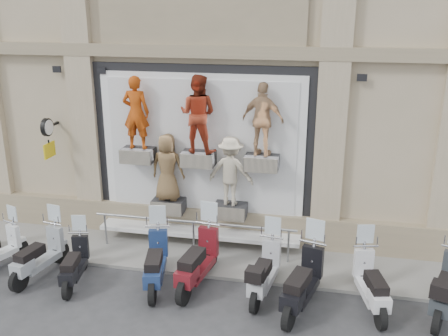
{
  "coord_description": "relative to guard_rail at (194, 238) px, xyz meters",
  "views": [
    {
      "loc": [
        2.98,
        -8.63,
        5.87
      ],
      "look_at": [
        0.78,
        1.9,
        2.36
      ],
      "focal_mm": 40.0,
      "sensor_mm": 36.0,
      "label": 1
    }
  ],
  "objects": [
    {
      "name": "clock_sign_bracket",
      "position": [
        -3.9,
        0.47,
        2.34
      ],
      "size": [
        0.1,
        0.8,
        1.02
      ],
      "color": "black",
      "rests_on": "ground"
    },
    {
      "name": "building",
      "position": [
        0.0,
        5.0,
        5.54
      ],
      "size": [
        14.0,
        8.6,
        12.0
      ],
      "primitive_type": null,
      "color": "tan",
      "rests_on": "ground"
    },
    {
      "name": "scooter_h",
      "position": [
        2.73,
        -1.74,
        0.39
      ],
      "size": [
        1.13,
        2.18,
        1.7
      ],
      "primitive_type": null,
      "rotation": [
        0.0,
        0.0,
        -0.26
      ],
      "color": "black",
      "rests_on": "ground"
    },
    {
      "name": "scooter_e",
      "position": [
        -0.45,
        -1.49,
        0.35
      ],
      "size": [
        1.01,
        2.08,
        1.62
      ],
      "primitive_type": null,
      "rotation": [
        0.0,
        0.0,
        0.22
      ],
      "color": "navy",
      "rests_on": "ground"
    },
    {
      "name": "scooter_c",
      "position": [
        -3.14,
        -1.65,
        0.29
      ],
      "size": [
        0.86,
        1.93,
        1.51
      ],
      "primitive_type": null,
      "rotation": [
        0.0,
        0.0,
        -0.17
      ],
      "color": "gray",
      "rests_on": "ground"
    },
    {
      "name": "sidewalk",
      "position": [
        0.0,
        0.1,
        -0.43
      ],
      "size": [
        16.0,
        2.2,
        0.08
      ],
      "primitive_type": "cube",
      "color": "gray",
      "rests_on": "ground"
    },
    {
      "name": "scooter_i",
      "position": [
        4.07,
        -1.41,
        0.31
      ],
      "size": [
        0.97,
        1.99,
        1.56
      ],
      "primitive_type": null,
      "rotation": [
        0.0,
        0.0,
        0.22
      ],
      "color": "silver",
      "rests_on": "ground"
    },
    {
      "name": "guard_rail",
      "position": [
        0.0,
        0.0,
        0.0
      ],
      "size": [
        5.06,
        0.1,
        0.93
      ],
      "primitive_type": null,
      "color": "#9EA0A5",
      "rests_on": "ground"
    },
    {
      "name": "scooter_d",
      "position": [
        -2.22,
        -1.77,
        0.23
      ],
      "size": [
        0.83,
        1.78,
        1.39
      ],
      "primitive_type": null,
      "rotation": [
        0.0,
        0.0,
        0.2
      ],
      "color": "black",
      "rests_on": "ground"
    },
    {
      "name": "scooter_g",
      "position": [
        1.91,
        -1.37,
        0.3
      ],
      "size": [
        0.8,
        1.95,
        1.54
      ],
      "primitive_type": null,
      "rotation": [
        0.0,
        0.0,
        -0.13
      ],
      "color": "#A8A9AF",
      "rests_on": "ground"
    },
    {
      "name": "shop_vitrine",
      "position": [
        0.07,
        0.74,
        1.99
      ],
      "size": [
        5.6,
        0.83,
        4.3
      ],
      "color": "black",
      "rests_on": "ground"
    },
    {
      "name": "ground",
      "position": [
        0.0,
        -2.0,
        -0.47
      ],
      "size": [
        90.0,
        90.0,
        0.0
      ],
      "primitive_type": "plane",
      "color": "#323234",
      "rests_on": "ground"
    },
    {
      "name": "scooter_f",
      "position": [
        0.45,
        -1.31,
        0.39
      ],
      "size": [
        0.9,
        2.18,
        1.72
      ],
      "primitive_type": null,
      "rotation": [
        0.0,
        0.0,
        -0.14
      ],
      "color": "#5B0F16",
      "rests_on": "ground"
    }
  ]
}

